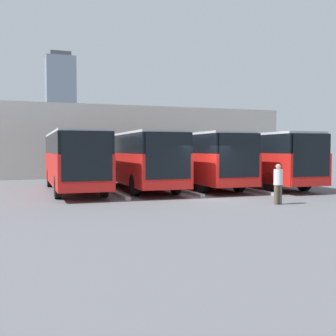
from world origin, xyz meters
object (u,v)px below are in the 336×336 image
at_px(bus_0, 256,158).
at_px(bus_1, 197,158).
at_px(pedestrian, 278,183).
at_px(bus_2, 139,158).
at_px(bus_3, 73,159).

height_order(bus_0, bus_1, same).
height_order(bus_1, pedestrian, bus_1).
xyz_separation_m(bus_2, pedestrian, (-3.73, 8.44, -0.89)).
distance_m(bus_0, pedestrian, 8.62).
height_order(bus_1, bus_3, same).
bearing_deg(bus_2, bus_0, 175.59).
bearing_deg(bus_3, bus_2, -179.80).
height_order(bus_2, bus_3, same).
distance_m(bus_1, bus_3, 7.41).
bearing_deg(pedestrian, bus_1, -101.46).
xyz_separation_m(bus_0, bus_2, (7.41, -0.69, 0.00)).
xyz_separation_m(bus_1, bus_2, (3.71, 0.02, 0.00)).
distance_m(bus_2, pedestrian, 9.27).
height_order(bus_3, pedestrian, bus_3).
distance_m(bus_0, bus_3, 11.15).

